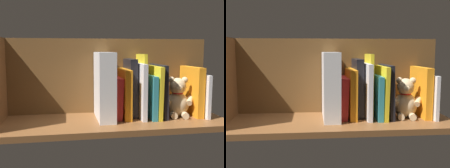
# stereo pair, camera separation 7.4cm
# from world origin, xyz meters

# --- Properties ---
(ground_plane) EXTENTS (0.88, 0.32, 0.02)m
(ground_plane) POSITION_xyz_m (0.00, 0.00, -0.01)
(ground_plane) COLOR brown
(shelf_back_panel) EXTENTS (0.88, 0.02, 0.32)m
(shelf_back_panel) POSITION_xyz_m (0.00, -0.14, 0.16)
(shelf_back_panel) COLOR brown
(shelf_back_panel) RESTS_ON ground_plane
(book_0) EXTENTS (0.01, 0.20, 0.17)m
(book_0) POSITION_xyz_m (-0.37, -0.03, 0.09)
(book_0) COLOR silver
(book_0) RESTS_ON ground_plane
(book_1) EXTENTS (0.03, 0.18, 0.20)m
(book_1) POSITION_xyz_m (-0.34, -0.03, 0.10)
(book_1) COLOR orange
(book_1) RESTS_ON ground_plane
(teddy_bear) EXTENTS (0.13, 0.11, 0.16)m
(teddy_bear) POSITION_xyz_m (-0.27, -0.01, 0.07)
(teddy_bear) COLOR #D1B284
(teddy_bear) RESTS_ON ground_plane
(book_2) EXTENTS (0.03, 0.18, 0.21)m
(book_2) POSITION_xyz_m (-0.20, -0.03, 0.10)
(book_2) COLOR black
(book_2) RESTS_ON ground_plane
(book_3) EXTENTS (0.02, 0.19, 0.20)m
(book_3) POSITION_xyz_m (-0.18, -0.03, 0.10)
(book_3) COLOR yellow
(book_3) RESTS_ON ground_plane
(book_4) EXTENTS (0.02, 0.19, 0.17)m
(book_4) POSITION_xyz_m (-0.15, -0.03, 0.08)
(book_4) COLOR teal
(book_4) RESTS_ON ground_plane
(book_5) EXTENTS (0.02, 0.13, 0.25)m
(book_5) POSITION_xyz_m (-0.13, -0.06, 0.13)
(book_5) COLOR yellow
(book_5) RESTS_ON ground_plane
(book_6) EXTENTS (0.02, 0.19, 0.22)m
(book_6) POSITION_xyz_m (-0.11, -0.03, 0.11)
(book_6) COLOR silver
(book_6) RESTS_ON ground_plane
(book_7) EXTENTS (0.04, 0.14, 0.23)m
(book_7) POSITION_xyz_m (-0.09, -0.06, 0.12)
(book_7) COLOR black
(book_7) RESTS_ON ground_plane
(book_8) EXTENTS (0.03, 0.18, 0.19)m
(book_8) POSITION_xyz_m (-0.06, -0.04, 0.10)
(book_8) COLOR orange
(book_8) RESTS_ON ground_plane
(book_9) EXTENTS (0.03, 0.16, 0.16)m
(book_9) POSITION_xyz_m (-0.02, -0.04, 0.08)
(book_9) COLOR red
(book_9) RESTS_ON ground_plane
(dictionary_thick_white) EXTENTS (0.06, 0.20, 0.26)m
(dictionary_thick_white) POSITION_xyz_m (0.03, -0.02, 0.13)
(dictionary_thick_white) COLOR silver
(dictionary_thick_white) RESTS_ON ground_plane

